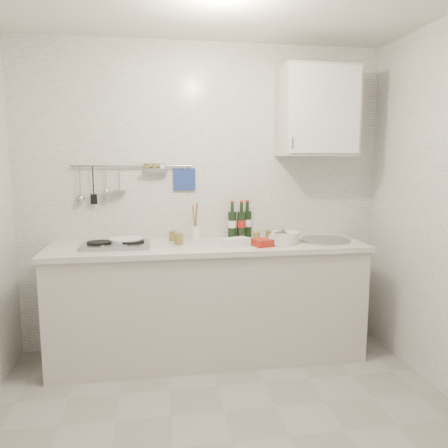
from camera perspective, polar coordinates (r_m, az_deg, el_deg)
name	(u,v)px	position (r m, az deg, el deg)	size (l,w,h in m)	color
floor	(233,442)	(2.74, 1.16, -26.60)	(3.00, 3.00, 0.00)	gray
back_wall	(204,198)	(3.64, -2.67, 3.36)	(3.00, 0.02, 2.50)	silver
counter	(209,304)	(3.52, -1.93, -10.43)	(2.44, 0.64, 0.96)	#BDB6AE
wall_rail	(130,178)	(3.58, -12.20, 5.91)	(0.98, 0.09, 0.34)	#93969B
wall_cabinet	(317,112)	(3.68, 12.09, 14.15)	(0.60, 0.38, 0.70)	#BDB6AE
plate_stack_hob	(125,242)	(3.44, -12.84, -2.27)	(0.28, 0.27, 0.05)	#517CB9
plate_stack_sink	(283,238)	(3.45, 7.77, -1.78)	(0.28, 0.26, 0.10)	white
wine_bottles	(240,219)	(3.65, 2.14, 0.61)	(0.21, 0.12, 0.31)	black
butter_dish	(235,242)	(3.31, 1.49, -2.38)	(0.21, 0.10, 0.06)	white
strawberry_punnet	(263,243)	(3.32, 5.06, -2.45)	(0.13, 0.13, 0.05)	#B02513
utensil_crock	(195,231)	(3.55, -3.77, -0.97)	(0.08, 0.08, 0.31)	white
jar_a	(173,235)	(3.56, -6.64, -1.46)	(0.07, 0.07, 0.09)	brown
jar_b	(269,234)	(3.69, 5.89, -1.25)	(0.06, 0.06, 0.07)	brown
jar_c	(257,235)	(3.59, 4.31, -1.48)	(0.06, 0.06, 0.07)	brown
jar_d	(179,238)	(3.38, -5.89, -1.88)	(0.07, 0.07, 0.10)	brown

